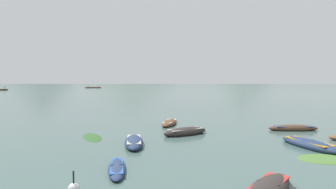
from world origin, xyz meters
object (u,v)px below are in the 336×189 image
(rowboat_0, at_px, (268,189))
(ferry_2, at_px, (93,87))
(rowboat_2, at_px, (293,128))
(rowboat_8, at_px, (117,168))
(rowboat_4, at_px, (134,142))
(rowboat_3, at_px, (185,132))
(rowboat_1, at_px, (170,123))
(rowboat_5, at_px, (309,144))
(mooring_buoy, at_px, (74,189))

(rowboat_0, distance_m, ferry_2, 198.14)
(rowboat_2, xyz_separation_m, rowboat_8, (-13.35, -8.71, -0.07))
(rowboat_2, distance_m, rowboat_4, 13.32)
(rowboat_3, relative_size, rowboat_4, 1.01)
(rowboat_1, height_order, ferry_2, ferry_2)
(rowboat_2, distance_m, rowboat_8, 15.94)
(rowboat_5, xyz_separation_m, ferry_2, (-45.73, 187.81, 0.25))
(rowboat_1, bearing_deg, rowboat_5, -52.02)
(mooring_buoy, bearing_deg, rowboat_0, -7.98)
(rowboat_2, bearing_deg, rowboat_8, -146.87)
(rowboat_1, relative_size, ferry_2, 0.38)
(rowboat_8, height_order, mooring_buoy, mooring_buoy)
(rowboat_3, xyz_separation_m, ferry_2, (-39.03, 183.17, 0.23))
(rowboat_2, bearing_deg, rowboat_5, -112.69)
(rowboat_2, distance_m, mooring_buoy, 18.23)
(rowboat_2, xyz_separation_m, rowboat_4, (-12.74, -3.88, 0.00))
(rowboat_4, bearing_deg, rowboat_2, 16.92)
(rowboat_3, distance_m, rowboat_4, 4.77)
(rowboat_0, bearing_deg, rowboat_4, 121.51)
(rowboat_0, height_order, rowboat_8, rowboat_0)
(rowboat_4, distance_m, mooring_buoy, 7.20)
(rowboat_3, bearing_deg, rowboat_5, -34.69)
(rowboat_1, distance_m, mooring_buoy, 15.56)
(rowboat_4, bearing_deg, rowboat_5, -9.04)
(rowboat_2, xyz_separation_m, mooring_buoy, (-14.68, -10.81, -0.09))
(rowboat_8, bearing_deg, ferry_2, 100.30)
(rowboat_1, xyz_separation_m, rowboat_3, (0.69, -4.83, 0.04))
(rowboat_0, relative_size, rowboat_8, 1.02)
(rowboat_8, bearing_deg, rowboat_3, 60.99)
(rowboat_5, bearing_deg, rowboat_3, 145.31)
(rowboat_0, height_order, rowboat_3, rowboat_3)
(rowboat_8, xyz_separation_m, ferry_2, (-34.70, 190.99, 0.33))
(rowboat_3, xyz_separation_m, rowboat_5, (6.70, -4.64, -0.02))
(ferry_2, bearing_deg, rowboat_1, -77.87)
(rowboat_3, relative_size, rowboat_8, 1.22)
(rowboat_5, bearing_deg, rowboat_8, -163.94)
(rowboat_5, distance_m, mooring_buoy, 13.45)
(rowboat_1, distance_m, rowboat_2, 10.47)
(rowboat_2, distance_m, ferry_2, 188.50)
(rowboat_3, bearing_deg, ferry_2, 102.03)
(rowboat_1, bearing_deg, rowboat_4, -111.27)
(rowboat_4, bearing_deg, mooring_buoy, -105.61)
(ferry_2, relative_size, mooring_buoy, 12.94)
(rowboat_3, bearing_deg, mooring_buoy, -119.74)
(ferry_2, height_order, mooring_buoy, ferry_2)
(rowboat_8, bearing_deg, mooring_buoy, -122.35)
(rowboat_0, relative_size, rowboat_5, 0.75)
(rowboat_3, relative_size, ferry_2, 0.35)
(rowboat_3, bearing_deg, rowboat_1, 98.10)
(rowboat_4, distance_m, rowboat_5, 10.56)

